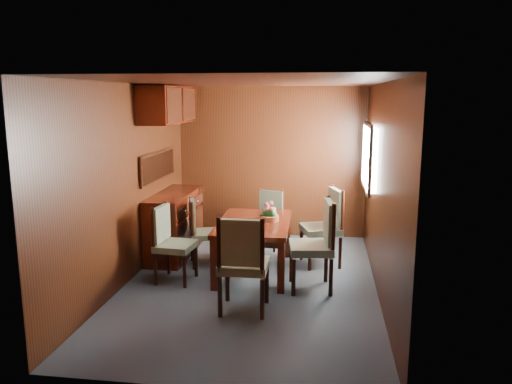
# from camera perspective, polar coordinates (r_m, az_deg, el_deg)

# --- Properties ---
(ground) EXTENTS (4.50, 4.50, 0.00)m
(ground) POSITION_cam_1_polar(r_m,az_deg,el_deg) (6.17, -0.61, -10.43)
(ground) COLOR #38444D
(ground) RESTS_ON ground
(room_shell) EXTENTS (3.06, 4.52, 2.41)m
(room_shell) POSITION_cam_1_polar(r_m,az_deg,el_deg) (6.13, -1.14, 5.14)
(room_shell) COLOR black
(room_shell) RESTS_ON ground
(sideboard) EXTENTS (0.48, 1.40, 0.90)m
(sideboard) POSITION_cam_1_polar(r_m,az_deg,el_deg) (7.24, -9.26, -3.61)
(sideboard) COLOR #381007
(sideboard) RESTS_ON ground
(dining_table) EXTENTS (0.93, 1.46, 0.68)m
(dining_table) POSITION_cam_1_polar(r_m,az_deg,el_deg) (6.39, -0.20, -4.19)
(dining_table) COLOR #381007
(dining_table) RESTS_ON ground
(chair_left_near) EXTENTS (0.47, 0.49, 0.96)m
(chair_left_near) POSITION_cam_1_polar(r_m,az_deg,el_deg) (6.21, -9.83, -5.30)
(chair_left_near) COLOR black
(chair_left_near) RESTS_ON ground
(chair_left_far) EXTENTS (0.53, 0.54, 0.91)m
(chair_left_far) POSITION_cam_1_polar(r_m,az_deg,el_deg) (6.73, -6.35, -4.16)
(chair_left_far) COLOR black
(chair_left_far) RESTS_ON ground
(chair_right_near) EXTENTS (0.55, 0.57, 1.08)m
(chair_right_near) POSITION_cam_1_polar(r_m,az_deg,el_deg) (5.88, 7.12, -5.42)
(chair_right_near) COLOR black
(chair_right_near) RESTS_ON ground
(chair_right_far) EXTENTS (0.61, 0.62, 1.05)m
(chair_right_far) POSITION_cam_1_polar(r_m,az_deg,el_deg) (6.76, 8.08, -3.43)
(chair_right_far) COLOR black
(chair_right_far) RESTS_ON ground
(chair_head) EXTENTS (0.51, 0.49, 1.06)m
(chair_head) POSITION_cam_1_polar(r_m,az_deg,el_deg) (5.19, -1.53, -7.69)
(chair_head) COLOR black
(chair_head) RESTS_ON ground
(chair_foot) EXTENTS (0.50, 0.48, 0.86)m
(chair_foot) POSITION_cam_1_polar(r_m,az_deg,el_deg) (7.51, 1.48, -2.72)
(chair_foot) COLOR black
(chair_foot) RESTS_ON ground
(flower_centerpiece) EXTENTS (0.25, 0.25, 0.25)m
(flower_centerpiece) POSITION_cam_1_polar(r_m,az_deg,el_deg) (6.36, 1.58, -2.26)
(flower_centerpiece) COLOR #C6653C
(flower_centerpiece) RESTS_ON dining_table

